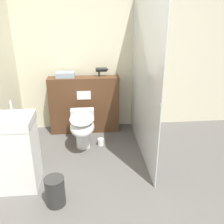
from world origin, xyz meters
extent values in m
plane|color=#565451|center=(0.00, 0.00, 0.00)|extent=(12.00, 12.00, 0.00)
cube|color=beige|center=(0.00, 2.24, 1.25)|extent=(8.00, 0.06, 2.50)
cube|color=#51331E|center=(-0.31, 2.02, 0.48)|extent=(1.15, 0.23, 0.95)
cube|color=white|center=(-0.31, 1.90, 0.69)|extent=(0.22, 0.01, 0.14)
cube|color=silver|center=(0.52, 1.32, 1.09)|extent=(0.01, 1.79, 2.18)
sphere|color=#B2B2B7|center=(0.52, 0.45, 1.05)|extent=(0.04, 0.04, 0.04)
cylinder|color=white|center=(-0.34, 1.47, 0.18)|extent=(0.21, 0.21, 0.36)
ellipsoid|color=white|center=(-0.34, 1.37, 0.39)|extent=(0.35, 0.53, 0.24)
ellipsoid|color=white|center=(-0.34, 1.37, 0.52)|extent=(0.35, 0.52, 0.02)
cube|color=white|center=(-0.34, 1.67, 0.45)|extent=(0.36, 0.12, 0.18)
cube|color=white|center=(-1.09, 0.64, 0.39)|extent=(0.47, 0.42, 0.79)
cube|color=white|center=(-1.09, 0.64, 0.84)|extent=(0.48, 0.43, 0.10)
cylinder|color=silver|center=(-1.09, 0.76, 0.96)|extent=(0.02, 0.02, 0.14)
cylinder|color=black|center=(-0.02, 2.05, 1.06)|extent=(0.18, 0.07, 0.07)
cone|color=black|center=(0.08, 2.05, 1.06)|extent=(0.03, 0.06, 0.06)
cylinder|color=black|center=(-0.06, 2.05, 1.00)|extent=(0.03, 0.03, 0.10)
cube|color=#8C9EAD|center=(-0.60, 2.04, 1.00)|extent=(0.29, 0.17, 0.09)
cylinder|color=white|center=(-0.07, 1.50, 0.05)|extent=(0.10, 0.10, 0.10)
cylinder|color=#2D2D2D|center=(-0.62, 0.27, 0.16)|extent=(0.21, 0.21, 0.32)
cylinder|color=#2D2D2D|center=(-0.62, 0.27, 0.32)|extent=(0.22, 0.22, 0.01)
camera|label=1|loc=(-0.21, -1.91, 1.98)|focal=40.00mm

